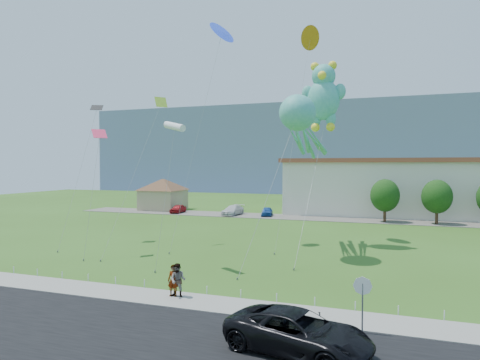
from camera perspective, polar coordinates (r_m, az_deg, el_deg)
name	(u,v)px	position (r m, az deg, el deg)	size (l,w,h in m)	color
ground	(200,287)	(26.21, -5.32, -14.02)	(160.00, 160.00, 0.00)	#315618
road	(120,338)	(19.61, -15.73, -19.61)	(80.00, 8.00, 0.06)	black
sidewalk	(179,300)	(23.83, -8.19, -15.55)	(80.00, 2.50, 0.10)	gray
parking_strip	(307,218)	(59.28, 8.99, -5.00)	(70.00, 6.00, 0.06)	#59544C
hill_ridge	(355,149)	(143.38, 15.14, 4.04)	(160.00, 50.00, 25.00)	slate
pavilion	(163,191)	(70.13, -10.21, -1.47)	(9.20, 9.20, 5.00)	tan
stop_sign	(363,291)	(19.47, 16.03, -14.06)	(0.80, 0.07, 2.50)	slate
rope_fence	(191,289)	(25.01, -6.61, -14.21)	(26.05, 0.05, 0.50)	white
tree_near	(385,195)	(57.02, 18.76, -1.97)	(3.60, 3.60, 5.47)	#3F2B19
tree_mid	(437,197)	(57.28, 24.78, -2.03)	(3.60, 3.60, 5.47)	#3F2B19
suv	(298,332)	(17.45, 7.76, -19.46)	(2.63, 5.70, 1.58)	black
pedestrian_left	(173,281)	(24.11, -8.89, -13.11)	(0.62, 0.41, 1.71)	gray
pedestrian_right	(178,280)	(23.94, -8.27, -13.08)	(0.88, 0.69, 1.82)	gray
parked_car_red	(178,209)	(64.98, -8.27, -3.81)	(1.46, 3.64, 1.24)	maroon
parked_car_white	(233,210)	(61.62, -0.96, -4.04)	(1.92, 4.71, 1.37)	silver
parked_car_blue	(267,211)	(60.75, 3.61, -4.20)	(1.44, 3.59, 1.22)	#1B4B98
octopus_kite	(301,125)	(35.27, 8.17, 7.25)	(3.62, 15.42, 12.71)	teal
teddy_bear_kite	(323,95)	(40.12, 11.07, 11.11)	(3.95, 11.86, 16.57)	teal
small_kite_yellow	(154,119)	(39.92, -11.33, 7.97)	(1.29, 9.52, 13.54)	#A2CF30
small_kite_white	(174,128)	(30.53, -8.75, 6.93)	(0.78, 3.13, 10.38)	white
small_kite_pink	(98,146)	(36.43, -18.42, 4.35)	(1.33, 3.57, 10.22)	#FF3862
small_kite_blue	(220,37)	(42.13, -2.62, 18.48)	(2.74, 7.81, 20.39)	blue
small_kite_black	(93,123)	(43.23, -19.06, 7.19)	(1.65, 7.15, 13.22)	black
small_kite_orange	(309,43)	(44.64, 9.22, 17.59)	(2.08, 10.08, 20.48)	#CA7116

